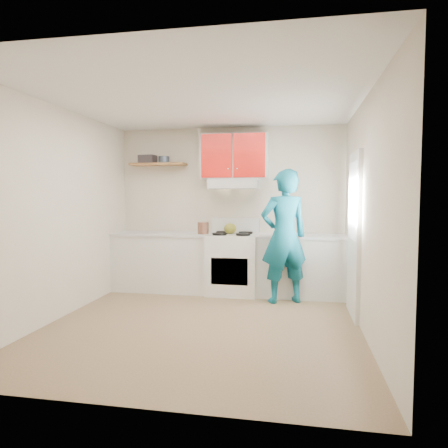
% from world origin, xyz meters
% --- Properties ---
extents(floor, '(3.80, 3.80, 0.00)m').
position_xyz_m(floor, '(0.00, 0.00, 0.00)').
color(floor, brown).
rests_on(floor, ground).
extents(ceiling, '(3.60, 3.80, 0.04)m').
position_xyz_m(ceiling, '(0.00, 0.00, 2.60)').
color(ceiling, white).
rests_on(ceiling, floor).
extents(back_wall, '(3.60, 0.04, 2.60)m').
position_xyz_m(back_wall, '(0.00, 1.90, 1.30)').
color(back_wall, beige).
rests_on(back_wall, floor).
extents(front_wall, '(3.60, 0.04, 2.60)m').
position_xyz_m(front_wall, '(0.00, -1.90, 1.30)').
color(front_wall, beige).
rests_on(front_wall, floor).
extents(left_wall, '(0.04, 3.80, 2.60)m').
position_xyz_m(left_wall, '(-1.80, 0.00, 1.30)').
color(left_wall, beige).
rests_on(left_wall, floor).
extents(right_wall, '(0.04, 3.80, 2.60)m').
position_xyz_m(right_wall, '(1.80, 0.00, 1.30)').
color(right_wall, beige).
rests_on(right_wall, floor).
extents(door, '(0.05, 0.85, 2.05)m').
position_xyz_m(door, '(1.78, 0.70, 1.02)').
color(door, white).
rests_on(door, floor).
extents(door_glass, '(0.01, 0.55, 0.95)m').
position_xyz_m(door_glass, '(1.75, 0.70, 1.45)').
color(door_glass, white).
rests_on(door_glass, door).
extents(counter_left, '(1.52, 0.60, 0.90)m').
position_xyz_m(counter_left, '(-1.04, 1.60, 0.45)').
color(counter_left, silver).
rests_on(counter_left, floor).
extents(counter_right, '(1.32, 0.60, 0.90)m').
position_xyz_m(counter_right, '(1.14, 1.60, 0.45)').
color(counter_right, silver).
rests_on(counter_right, floor).
extents(stove, '(0.76, 0.65, 0.92)m').
position_xyz_m(stove, '(0.10, 1.57, 0.46)').
color(stove, white).
rests_on(stove, floor).
extents(range_hood, '(0.76, 0.44, 0.15)m').
position_xyz_m(range_hood, '(0.10, 1.68, 1.70)').
color(range_hood, silver).
rests_on(range_hood, back_wall).
extents(upper_cabinets, '(1.02, 0.33, 0.70)m').
position_xyz_m(upper_cabinets, '(0.10, 1.73, 2.12)').
color(upper_cabinets, red).
rests_on(upper_cabinets, back_wall).
extents(shelf, '(0.90, 0.30, 0.04)m').
position_xyz_m(shelf, '(-1.15, 1.75, 2.02)').
color(shelf, brown).
rests_on(shelf, back_wall).
extents(books, '(0.28, 0.22, 0.14)m').
position_xyz_m(books, '(-1.34, 1.78, 2.11)').
color(books, '#3A3338').
rests_on(books, shelf).
extents(tin, '(0.22, 0.22, 0.11)m').
position_xyz_m(tin, '(-1.04, 1.72, 2.09)').
color(tin, '#333D4C').
rests_on(tin, shelf).
extents(kettle, '(0.25, 0.25, 0.17)m').
position_xyz_m(kettle, '(0.05, 1.64, 1.00)').
color(kettle, olive).
rests_on(kettle, stove).
extents(crock, '(0.18, 0.18, 0.20)m').
position_xyz_m(crock, '(-0.36, 1.54, 1.00)').
color(crock, '#4E2F22').
rests_on(crock, counter_left).
extents(cutting_board, '(0.31, 0.26, 0.02)m').
position_xyz_m(cutting_board, '(0.83, 1.56, 0.91)').
color(cutting_board, olive).
rests_on(cutting_board, counter_right).
extents(silicone_mat, '(0.35, 0.31, 0.01)m').
position_xyz_m(silicone_mat, '(1.46, 1.62, 0.90)').
color(silicone_mat, red).
rests_on(silicone_mat, counter_right).
extents(person, '(0.81, 0.68, 1.88)m').
position_xyz_m(person, '(0.89, 1.19, 0.94)').
color(person, '#0C586C').
rests_on(person, floor).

